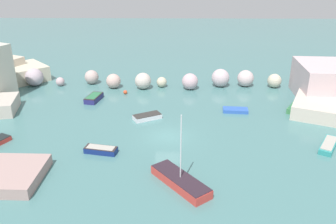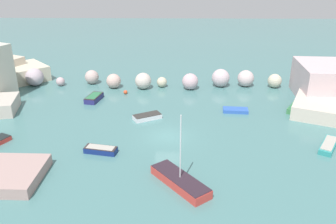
# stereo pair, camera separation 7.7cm
# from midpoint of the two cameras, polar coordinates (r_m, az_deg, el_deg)

# --- Properties ---
(cove_water) EXTENTS (160.00, 160.00, 0.00)m
(cove_water) POSITION_cam_midpoint_polar(r_m,az_deg,el_deg) (35.83, -0.17, -3.88)
(cove_water) COLOR slate
(cove_water) RESTS_ON ground
(rock_breakwater) EXTENTS (35.40, 4.22, 2.46)m
(rock_breakwater) POSITION_cam_midpoint_polar(r_m,az_deg,el_deg) (49.67, -1.54, 5.23)
(rock_breakwater) COLOR #BDA9B3
(rock_breakwater) RESTS_ON ground
(channel_buoy) EXTENTS (0.52, 0.52, 0.52)m
(channel_buoy) POSITION_cam_midpoint_polar(r_m,az_deg,el_deg) (47.45, -6.84, 3.15)
(channel_buoy) COLOR #E04C28
(channel_buoy) RESTS_ON cove_water
(moored_boat_0) EXTENTS (4.77, 5.45, 5.96)m
(moored_boat_0) POSITION_cam_midpoint_polar(r_m,az_deg,el_deg) (28.31, 1.89, -10.87)
(moored_boat_0) COLOR #C93B34
(moored_boat_0) RESTS_ON cove_water
(moored_boat_1) EXTENTS (3.31, 2.60, 0.54)m
(moored_boat_1) POSITION_cam_midpoint_polar(r_m,az_deg,el_deg) (39.66, -3.38, -0.74)
(moored_boat_1) COLOR white
(moored_boat_1) RESTS_ON cove_water
(moored_boat_2) EXTENTS (3.11, 1.61, 0.58)m
(moored_boat_2) POSITION_cam_midpoint_polar(r_m,az_deg,el_deg) (33.32, -10.67, -5.91)
(moored_boat_2) COLOR navy
(moored_boat_2) RESTS_ON cove_water
(moored_boat_4) EXTENTS (3.24, 3.96, 0.70)m
(moored_boat_4) POSITION_cam_midpoint_polar(r_m,az_deg,el_deg) (44.63, 19.77, 0.73)
(moored_boat_4) COLOR #3B7E49
(moored_boat_4) RESTS_ON cove_water
(moored_boat_5) EXTENTS (2.95, 1.59, 0.39)m
(moored_boat_5) POSITION_cam_midpoint_polar(r_m,az_deg,el_deg) (42.23, 10.59, 0.29)
(moored_boat_5) COLOR blue
(moored_boat_5) RESTS_ON cove_water
(moored_boat_6) EXTENTS (2.97, 3.83, 0.54)m
(moored_boat_6) POSITION_cam_midpoint_polar(r_m,az_deg,el_deg) (36.82, 24.09, -4.81)
(moored_boat_6) COLOR teal
(moored_boat_6) RESTS_ON cove_water
(moored_boat_7) EXTENTS (1.98, 3.25, 0.69)m
(moored_boat_7) POSITION_cam_midpoint_polar(r_m,az_deg,el_deg) (45.75, -11.73, 2.20)
(moored_boat_7) COLOR navy
(moored_boat_7) RESTS_ON cove_water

